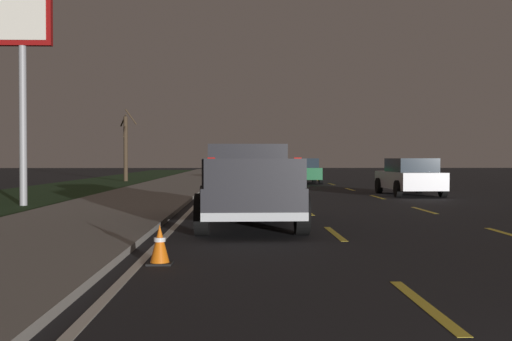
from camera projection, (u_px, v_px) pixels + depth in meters
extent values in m
plane|color=black|center=(318.00, 191.00, 29.53)|extent=(144.00, 144.00, 0.00)
cube|color=gray|center=(161.00, 190.00, 29.35)|extent=(108.00, 4.00, 0.12)
cube|color=#1E3819|center=(54.00, 191.00, 29.22)|extent=(108.00, 6.00, 0.01)
cube|color=yellow|center=(511.00, 235.00, 12.44)|extent=(2.40, 0.14, 0.01)
cube|color=yellow|center=(424.00, 210.00, 18.35)|extent=(2.40, 0.14, 0.01)
cube|color=yellow|center=(377.00, 197.00, 24.60)|extent=(2.40, 0.14, 0.01)
cube|color=yellow|center=(350.00, 189.00, 30.78)|extent=(2.40, 0.14, 0.01)
cube|color=yellow|center=(331.00, 184.00, 37.03)|extent=(2.40, 0.14, 0.01)
cube|color=yellow|center=(318.00, 180.00, 43.69)|extent=(2.40, 0.14, 0.01)
cube|color=yellow|center=(307.00, 177.00, 50.51)|extent=(2.40, 0.14, 0.01)
cube|color=yellow|center=(300.00, 175.00, 56.69)|extent=(2.40, 0.14, 0.01)
cube|color=yellow|center=(295.00, 174.00, 61.85)|extent=(2.40, 0.14, 0.01)
cube|color=yellow|center=(290.00, 172.00, 67.99)|extent=(2.40, 0.14, 0.01)
cube|color=yellow|center=(286.00, 171.00, 73.92)|extent=(2.40, 0.14, 0.01)
cube|color=yellow|center=(283.00, 170.00, 79.96)|extent=(2.40, 0.14, 0.01)
cube|color=yellow|center=(424.00, 304.00, 6.50)|extent=(2.40, 0.14, 0.01)
cube|color=yellow|center=(335.00, 233.00, 12.63)|extent=(2.40, 0.14, 0.01)
cube|color=yellow|center=(307.00, 212.00, 17.82)|extent=(2.40, 0.14, 0.01)
cube|color=yellow|center=(289.00, 197.00, 24.68)|extent=(2.40, 0.14, 0.01)
cube|color=yellow|center=(279.00, 189.00, 30.83)|extent=(2.40, 0.14, 0.01)
cube|color=yellow|center=(273.00, 185.00, 36.36)|extent=(2.40, 0.14, 0.01)
cube|color=yellow|center=(269.00, 181.00, 41.50)|extent=(2.40, 0.14, 0.01)
cube|color=yellow|center=(266.00, 179.00, 46.85)|extent=(2.40, 0.14, 0.01)
cube|color=yellow|center=(264.00, 177.00, 52.12)|extent=(2.40, 0.14, 0.01)
cube|color=yellow|center=(261.00, 175.00, 58.42)|extent=(2.40, 0.14, 0.01)
cube|color=yellow|center=(259.00, 173.00, 65.22)|extent=(2.40, 0.14, 0.01)
cube|color=yellow|center=(258.00, 172.00, 70.86)|extent=(2.40, 0.14, 0.01)
cube|color=yellow|center=(256.00, 171.00, 76.43)|extent=(2.40, 0.14, 0.01)
cube|color=yellow|center=(255.00, 170.00, 81.54)|extent=(2.40, 0.14, 0.01)
cube|color=silver|center=(210.00, 191.00, 29.40)|extent=(108.00, 0.14, 0.01)
cube|color=#232328|center=(248.00, 196.00, 14.14)|extent=(5.46, 2.18, 0.60)
cube|color=#232328|center=(246.00, 163.00, 15.31)|extent=(2.22, 1.91, 0.90)
cube|color=#1E2833|center=(248.00, 161.00, 14.26)|extent=(0.09, 1.44, 0.50)
cube|color=#232328|center=(206.00, 172.00, 12.99)|extent=(3.02, 0.18, 0.56)
cube|color=#232328|center=(295.00, 172.00, 13.10)|extent=(3.02, 0.18, 0.56)
cube|color=#232328|center=(255.00, 174.00, 11.47)|extent=(0.14, 1.88, 0.56)
cube|color=silver|center=(255.00, 217.00, 11.49)|extent=(0.19, 2.00, 0.16)
cube|color=red|center=(211.00, 163.00, 11.43)|extent=(0.06, 0.14, 0.20)
cube|color=red|center=(298.00, 163.00, 11.52)|extent=(0.06, 0.14, 0.20)
cylinder|color=black|center=(206.00, 202.00, 15.86)|extent=(0.84, 0.28, 0.84)
cylinder|color=black|center=(284.00, 202.00, 15.98)|extent=(0.84, 0.28, 0.84)
cylinder|color=black|center=(202.00, 215.00, 12.31)|extent=(0.84, 0.28, 0.84)
cylinder|color=black|center=(302.00, 214.00, 12.42)|extent=(0.84, 0.28, 0.84)
cube|color=silver|center=(409.00, 180.00, 25.89)|extent=(4.45, 1.92, 0.70)
cube|color=#1E2833|center=(411.00, 165.00, 25.63)|extent=(2.51, 1.65, 0.56)
cylinder|color=black|center=(379.00, 186.00, 27.34)|extent=(0.68, 0.22, 0.68)
cylinder|color=black|center=(419.00, 185.00, 27.43)|extent=(0.68, 0.22, 0.68)
cylinder|color=black|center=(398.00, 189.00, 24.35)|extent=(0.68, 0.22, 0.68)
cylinder|color=black|center=(443.00, 189.00, 24.45)|extent=(0.68, 0.22, 0.68)
cube|color=red|center=(426.00, 181.00, 23.74)|extent=(0.12, 1.51, 0.10)
cube|color=#14592D|center=(303.00, 173.00, 38.46)|extent=(4.43, 1.86, 0.70)
cube|color=#1E2833|center=(303.00, 163.00, 38.20)|extent=(2.49, 1.62, 0.56)
cylinder|color=black|center=(286.00, 177.00, 39.92)|extent=(0.68, 0.22, 0.68)
cylinder|color=black|center=(314.00, 177.00, 39.99)|extent=(0.68, 0.22, 0.68)
cylinder|color=black|center=(291.00, 179.00, 36.94)|extent=(0.68, 0.22, 0.68)
cylinder|color=black|center=(321.00, 178.00, 37.01)|extent=(0.68, 0.22, 0.68)
cube|color=red|center=(307.00, 173.00, 36.31)|extent=(0.10, 1.51, 0.10)
cylinder|color=#99999E|center=(23.00, 92.00, 20.09)|extent=(0.24, 0.24, 7.38)
cube|color=maroon|center=(22.00, 12.00, 20.04)|extent=(0.24, 1.90, 2.20)
cube|color=silver|center=(21.00, 11.00, 19.91)|extent=(0.04, 1.60, 1.87)
cylinder|color=#423323|center=(126.00, 149.00, 41.93)|extent=(0.28, 0.28, 4.36)
cylinder|color=#423323|center=(123.00, 120.00, 42.28)|extent=(0.84, 0.58, 0.83)
cylinder|color=#423323|center=(125.00, 131.00, 41.35)|extent=(1.17, 0.19, 0.89)
cylinder|color=#423323|center=(131.00, 117.00, 42.13)|extent=(0.54, 0.75, 1.08)
cube|color=black|center=(160.00, 263.00, 8.97)|extent=(0.36, 0.36, 0.03)
cone|color=orange|center=(160.00, 243.00, 8.97)|extent=(0.28, 0.28, 0.55)
cylinder|color=white|center=(160.00, 239.00, 8.97)|extent=(0.17, 0.17, 0.06)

